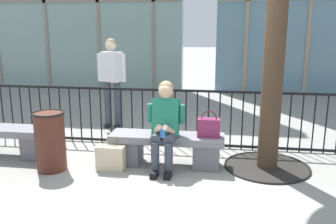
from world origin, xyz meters
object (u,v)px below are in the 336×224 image
at_px(bystander_at_railing, 112,76).
at_px(stone_bench, 167,147).
at_px(shopping_bag, 111,158).
at_px(trash_can, 50,141).
at_px(seated_person_with_phone, 165,123).
at_px(handbag_on_bench, 209,127).
at_px(stone_bench_far, 2,138).

bearing_deg(bystander_at_railing, stone_bench, -53.36).
distance_m(shopping_bag, trash_can, 0.85).
xyz_separation_m(stone_bench, seated_person_with_phone, (-0.01, -0.13, 0.38)).
bearing_deg(seated_person_with_phone, shopping_bag, -166.48).
relative_size(stone_bench, handbag_on_bench, 4.38).
distance_m(stone_bench, bystander_at_railing, 2.38).
height_order(shopping_bag, stone_bench_far, shopping_bag).
height_order(bystander_at_railing, stone_bench_far, bystander_at_railing).
bearing_deg(stone_bench, handbag_on_bench, -0.99).
bearing_deg(trash_can, seated_person_with_phone, 10.73).
relative_size(stone_bench, trash_can, 1.96).
relative_size(shopping_bag, bystander_at_railing, 0.26).
xyz_separation_m(stone_bench_far, trash_can, (0.99, -0.41, 0.15)).
bearing_deg(stone_bench, bystander_at_railing, 126.64).
relative_size(seated_person_with_phone, trash_can, 1.49).
relative_size(shopping_bag, stone_bench_far, 0.28).
xyz_separation_m(shopping_bag, bystander_at_railing, (-0.62, 2.12, 0.82)).
relative_size(handbag_on_bench, bystander_at_railing, 0.21).
relative_size(seated_person_with_phone, stone_bench_far, 0.76).
relative_size(stone_bench, shopping_bag, 3.53).
height_order(shopping_bag, bystander_at_railing, bystander_at_railing).
distance_m(handbag_on_bench, bystander_at_railing, 2.69).
bearing_deg(stone_bench_far, trash_can, -22.65).
xyz_separation_m(seated_person_with_phone, handbag_on_bench, (0.59, 0.12, -0.07)).
height_order(seated_person_with_phone, handbag_on_bench, seated_person_with_phone).
bearing_deg(bystander_at_railing, trash_can, -94.69).
bearing_deg(stone_bench_far, seated_person_with_phone, -2.78).
height_order(handbag_on_bench, bystander_at_railing, bystander_at_railing).
bearing_deg(stone_bench, seated_person_with_phone, -92.79).
bearing_deg(seated_person_with_phone, trash_can, -169.27).
distance_m(stone_bench_far, trash_can, 1.08).
distance_m(handbag_on_bench, trash_can, 2.16).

